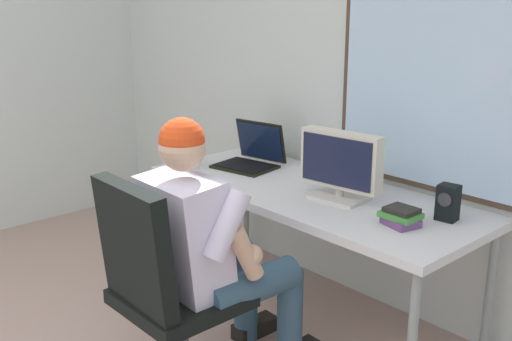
% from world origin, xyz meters
% --- Properties ---
extents(wall_rear, '(5.11, 0.08, 2.69)m').
position_xyz_m(wall_rear, '(0.02, 2.64, 1.35)').
color(wall_rear, silver).
rests_on(wall_rear, ground).
extents(desk, '(1.87, 0.76, 0.72)m').
position_xyz_m(desk, '(-0.09, 2.21, 0.67)').
color(desk, gray).
rests_on(desk, ground).
extents(office_chair, '(0.59, 0.61, 1.01)m').
position_xyz_m(office_chair, '(0.03, 1.18, 0.58)').
color(office_chair, black).
rests_on(office_chair, ground).
extents(person_seated, '(0.54, 0.78, 1.24)m').
position_xyz_m(person_seated, '(0.04, 1.45, 0.65)').
color(person_seated, '#324E62').
rests_on(person_seated, ground).
extents(crt_monitor, '(0.44, 0.24, 0.34)m').
position_xyz_m(crt_monitor, '(0.12, 2.20, 0.91)').
color(crt_monitor, beige).
rests_on(crt_monitor, desk).
extents(laptop, '(0.39, 0.37, 0.26)m').
position_xyz_m(laptop, '(-0.64, 2.30, 0.79)').
color(laptop, black).
rests_on(laptop, desk).
extents(wine_glass, '(0.08, 0.08, 0.16)m').
position_xyz_m(wine_glass, '(-0.83, 2.00, 0.83)').
color(wine_glass, silver).
rests_on(wine_glass, desk).
extents(desk_speaker, '(0.10, 0.09, 0.17)m').
position_xyz_m(desk_speaker, '(0.64, 2.34, 0.80)').
color(desk_speaker, black).
rests_on(desk_speaker, desk).
extents(book_stack, '(0.17, 0.15, 0.08)m').
position_xyz_m(book_stack, '(0.53, 2.13, 0.76)').
color(book_stack, '#663E75').
rests_on(book_stack, desk).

